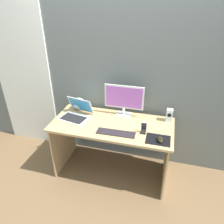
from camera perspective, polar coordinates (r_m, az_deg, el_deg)
name	(u,v)px	position (r m, az deg, el deg)	size (l,w,h in m)	color
ground_plane	(112,170)	(2.92, 0.00, -15.45)	(8.00, 8.00, 0.00)	brown
wall_back	(121,70)	(2.59, 2.38, 11.19)	(6.00, 0.04, 2.50)	slate
door_left	(24,79)	(3.22, -22.55, 8.10)	(0.82, 0.02, 2.02)	white
desk	(112,134)	(2.54, 0.00, -6.06)	(1.40, 0.65, 0.74)	tan
monitor	(124,99)	(2.53, 3.24, 3.45)	(0.47, 0.14, 0.39)	silver
speaker_right	(169,115)	(2.56, 15.18, -0.82)	(0.07, 0.07, 0.15)	silver
laptop	(76,114)	(2.60, -9.63, -0.47)	(0.38, 0.38, 0.22)	white
fishbowl	(79,104)	(2.76, -8.89, 2.21)	(0.16, 0.16, 0.16)	silver
keyboard_external	(116,133)	(2.29, 1.05, -5.65)	(0.42, 0.11, 0.01)	#272227
mousepad	(158,140)	(2.25, 12.31, -7.29)	(0.25, 0.20, 0.00)	black
mouse	(160,139)	(2.22, 12.89, -7.24)	(0.06, 0.10, 0.04)	black
phone_in_dock	(144,129)	(2.30, 8.51, -4.53)	(0.06, 0.06, 0.14)	black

